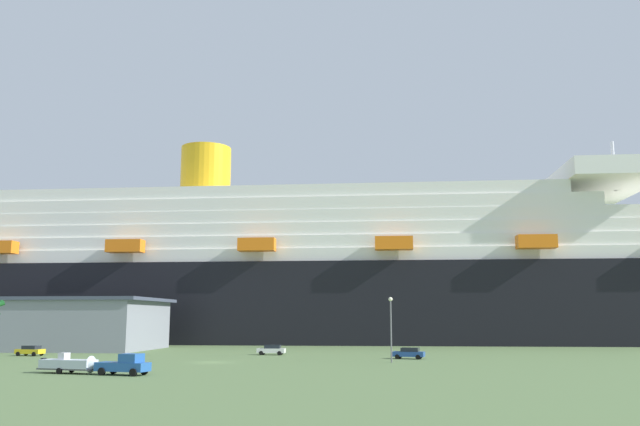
{
  "coord_description": "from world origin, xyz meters",
  "views": [
    {
      "loc": [
        30.17,
        -82.98,
        5.85
      ],
      "look_at": [
        9.76,
        26.38,
        24.13
      ],
      "focal_mm": 35.9,
      "sensor_mm": 36.0,
      "label": 1
    }
  ],
  "objects": [
    {
      "name": "ground_plane",
      "position": [
        0.0,
        30.0,
        0.0
      ],
      "size": [
        600.0,
        600.0,
        0.0
      ],
      "primitive_type": "plane",
      "color": "#567042"
    },
    {
      "name": "terminal_building",
      "position": [
        -51.71,
        26.24,
        4.76
      ],
      "size": [
        62.53,
        28.09,
        9.48
      ],
      "color": "gray",
      "rests_on": "ground_plane"
    },
    {
      "name": "parked_car_yellow_taxi",
      "position": [
        -32.96,
        8.81,
        0.83
      ],
      "size": [
        4.26,
        2.19,
        1.58
      ],
      "color": "yellow",
      "rests_on": "ground_plane"
    },
    {
      "name": "parked_car_blue_suv",
      "position": [
        25.52,
        12.09,
        0.83
      ],
      "size": [
        4.73,
        2.56,
        1.58
      ],
      "color": "#264C99",
      "rests_on": "ground_plane"
    },
    {
      "name": "small_boat_on_trailer",
      "position": [
        -8.42,
        -19.24,
        0.96
      ],
      "size": [
        8.48,
        2.75,
        2.15
      ],
      "color": "#595960",
      "rests_on": "ground_plane"
    },
    {
      "name": "cruise_ship",
      "position": [
        5.46,
        69.81,
        15.19
      ],
      "size": [
        254.29,
        55.82,
        54.19
      ],
      "color": "black",
      "rests_on": "ground_plane"
    },
    {
      "name": "parked_car_white_van",
      "position": [
        3.43,
        18.13,
        0.83
      ],
      "size": [
        4.57,
        2.23,
        1.58
      ],
      "color": "white",
      "rests_on": "ground_plane"
    },
    {
      "name": "pickup_truck",
      "position": [
        -2.15,
        -20.02,
        1.04
      ],
      "size": [
        5.8,
        2.83,
        2.2
      ],
      "color": "#2659A5",
      "rests_on": "ground_plane"
    },
    {
      "name": "street_lamp",
      "position": [
        23.59,
        4.05,
        5.55
      ],
      "size": [
        0.56,
        0.56,
        8.61
      ],
      "color": "slate",
      "rests_on": "ground_plane"
    }
  ]
}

